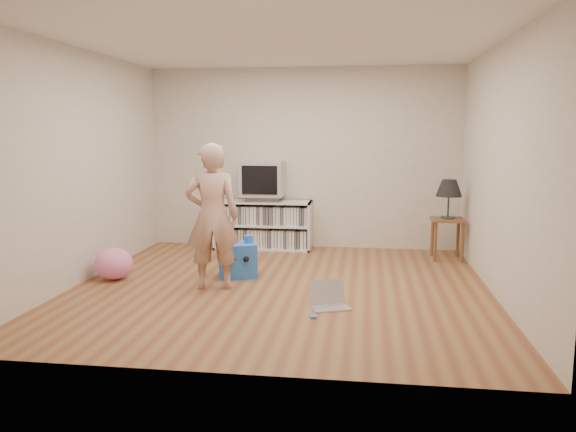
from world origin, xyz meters
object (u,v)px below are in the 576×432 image
(side_table, at_px, (447,228))
(laptop, at_px, (328,300))
(crt_tv, at_px, (263,179))
(plush_pink, at_px, (114,264))
(plush_blue, at_px, (238,259))
(dvd_deck, at_px, (263,198))
(media_unit, at_px, (263,224))
(person, at_px, (212,217))
(table_lamp, at_px, (449,189))

(side_table, xyz_separation_m, laptop, (-1.42, -2.27, -0.35))
(crt_tv, xyz_separation_m, laptop, (1.13, -2.63, -0.95))
(laptop, distance_m, plush_pink, 2.61)
(plush_blue, height_order, plush_pink, plush_blue)
(dvd_deck, xyz_separation_m, laptop, (1.13, -2.64, -0.67))
(media_unit, relative_size, laptop, 3.21)
(crt_tv, relative_size, plush_blue, 1.18)
(media_unit, xyz_separation_m, plush_blue, (-0.00, -1.66, -0.14))
(side_table, distance_m, person, 3.26)
(media_unit, height_order, laptop, media_unit)
(plush_pink, bearing_deg, side_table, 21.90)
(dvd_deck, relative_size, laptop, 1.03)
(crt_tv, height_order, plush_blue, crt_tv)
(laptop, bearing_deg, plush_blue, 117.18)
(crt_tv, height_order, laptop, crt_tv)
(media_unit, height_order, plush_blue, media_unit)
(dvd_deck, distance_m, crt_tv, 0.29)
(crt_tv, bearing_deg, plush_blue, -90.12)
(person, distance_m, plush_pink, 1.39)
(crt_tv, height_order, person, person)
(table_lamp, height_order, plush_pink, table_lamp)
(media_unit, distance_m, person, 2.22)
(media_unit, distance_m, laptop, 2.90)
(crt_tv, distance_m, plush_blue, 1.83)
(crt_tv, distance_m, side_table, 2.64)
(plush_blue, bearing_deg, laptop, -60.97)
(dvd_deck, height_order, plush_pink, dvd_deck)
(side_table, distance_m, plush_blue, 2.86)
(side_table, bearing_deg, plush_blue, -153.53)
(dvd_deck, distance_m, table_lamp, 2.58)
(media_unit, xyz_separation_m, laptop, (1.13, -2.65, -0.28))
(dvd_deck, height_order, side_table, dvd_deck)
(table_lamp, height_order, laptop, table_lamp)
(plush_blue, bearing_deg, side_table, 6.93)
(side_table, relative_size, plush_pink, 1.28)
(crt_tv, bearing_deg, side_table, -8.19)
(crt_tv, relative_size, plush_pink, 1.39)
(media_unit, distance_m, dvd_deck, 0.39)
(side_table, distance_m, table_lamp, 0.53)
(laptop, bearing_deg, person, 137.98)
(dvd_deck, distance_m, side_table, 2.60)
(laptop, xyz_separation_m, plush_blue, (-1.13, 1.00, 0.14))
(crt_tv, distance_m, person, 2.17)
(side_table, bearing_deg, crt_tv, 171.81)
(dvd_deck, bearing_deg, media_unit, 90.00)
(table_lamp, relative_size, plush_pink, 1.20)
(media_unit, xyz_separation_m, side_table, (2.55, -0.39, 0.07))
(table_lamp, relative_size, laptop, 1.18)
(table_lamp, xyz_separation_m, plush_pink, (-3.94, -1.58, -0.76))
(plush_blue, bearing_deg, table_lamp, 6.93)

